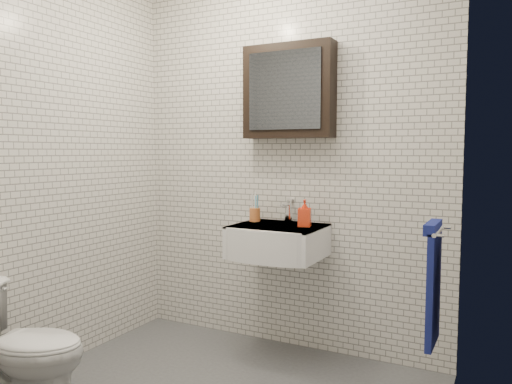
# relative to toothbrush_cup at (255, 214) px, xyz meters

# --- Properties ---
(room_shell) EXTENTS (2.22, 2.02, 2.51)m
(room_shell) POSITION_rel_toothbrush_cup_xyz_m (0.16, -0.87, 0.57)
(room_shell) COLOR silver
(room_shell) RESTS_ON ground
(washbasin) EXTENTS (0.55, 0.50, 0.20)m
(washbasin) POSITION_rel_toothbrush_cup_xyz_m (0.21, -0.13, -0.14)
(washbasin) COLOR white
(washbasin) RESTS_ON room_shell
(faucet) EXTENTS (0.06, 0.20, 0.15)m
(faucet) POSITION_rel_toothbrush_cup_xyz_m (0.21, 0.06, 0.02)
(faucet) COLOR silver
(faucet) RESTS_ON washbasin
(mirror_cabinet) EXTENTS (0.60, 0.15, 0.60)m
(mirror_cabinet) POSITION_rel_toothbrush_cup_xyz_m (0.21, 0.06, 0.80)
(mirror_cabinet) COLOR black
(mirror_cabinet) RESTS_ON room_shell
(towel_rail) EXTENTS (0.09, 0.30, 0.58)m
(towel_rail) POSITION_rel_toothbrush_cup_xyz_m (1.21, -0.52, -0.17)
(towel_rail) COLOR silver
(towel_rail) RESTS_ON room_shell
(toothbrush_cup) EXTENTS (0.07, 0.07, 0.20)m
(toothbrush_cup) POSITION_rel_toothbrush_cup_xyz_m (0.00, 0.00, 0.00)
(toothbrush_cup) COLOR #CA6B32
(toothbrush_cup) RESTS_ON washbasin
(soap_bottle) EXTENTS (0.09, 0.09, 0.17)m
(soap_bottle) POSITION_rel_toothbrush_cup_xyz_m (0.38, -0.06, 0.04)
(soap_bottle) COLOR #FF5E1A
(soap_bottle) RESTS_ON washbasin
(toilet) EXTENTS (0.73, 0.56, 0.66)m
(toilet) POSITION_rel_toothbrush_cup_xyz_m (-0.64, -1.31, -0.57)
(toilet) COLOR white
(toilet) RESTS_ON ground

